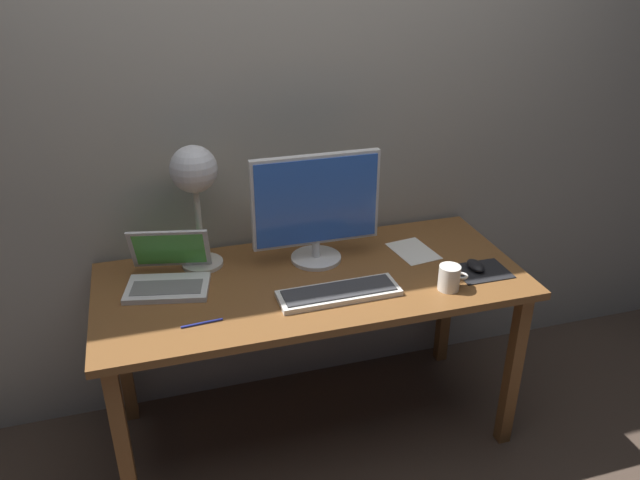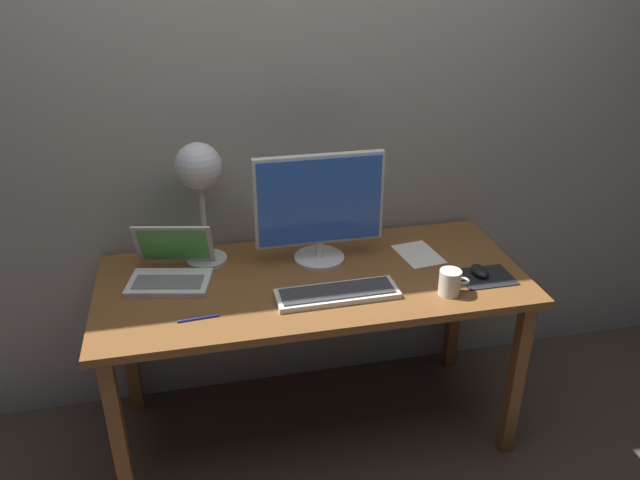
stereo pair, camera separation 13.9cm
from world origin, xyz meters
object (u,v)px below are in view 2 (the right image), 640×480
object	(u,v)px
monitor	(319,206)
laptop	(171,264)
mouse	(480,271)
keyboard_main	(337,293)
desk_lamp	(199,174)
pen	(198,318)
coffee_mug	(450,282)

from	to	relation	value
monitor	laptop	distance (m)	0.60
mouse	laptop	bearing A→B (deg)	168.14
keyboard_main	monitor	bearing A→B (deg)	90.54
desk_lamp	pen	bearing A→B (deg)	-97.15
keyboard_main	desk_lamp	xyz separation A→B (m)	(-0.44, 0.37, 0.35)
laptop	pen	bearing A→B (deg)	-75.49
coffee_mug	pen	world-z (taller)	coffee_mug
laptop	pen	xyz separation A→B (m)	(0.08, -0.31, -0.05)
monitor	desk_lamp	world-z (taller)	desk_lamp
mouse	coffee_mug	bearing A→B (deg)	-149.08
monitor	pen	bearing A→B (deg)	-146.26
monitor	mouse	bearing A→B (deg)	-24.22
desk_lamp	mouse	xyz separation A→B (m)	(1.00, -0.34, -0.34)
desk_lamp	keyboard_main	bearing A→B (deg)	-39.89
desk_lamp	coffee_mug	bearing A→B (deg)	-27.45
monitor	desk_lamp	bearing A→B (deg)	169.11
laptop	coffee_mug	distance (m)	1.03
coffee_mug	pen	bearing A→B (deg)	178.40
laptop	keyboard_main	bearing A→B (deg)	-25.10
keyboard_main	laptop	xyz separation A→B (m)	(-0.57, 0.27, 0.04)
coffee_mug	monitor	bearing A→B (deg)	138.78
laptop	pen	distance (m)	0.33
monitor	pen	distance (m)	0.63
laptop	monitor	bearing A→B (deg)	1.58
mouse	coffee_mug	distance (m)	0.19
monitor	laptop	bearing A→B (deg)	-178.42
keyboard_main	laptop	size ratio (longest dim) A/B	1.29
mouse	coffee_mug	world-z (taller)	coffee_mug
keyboard_main	laptop	distance (m)	0.63
keyboard_main	coffee_mug	xyz separation A→B (m)	(0.40, -0.07, 0.03)
keyboard_main	mouse	distance (m)	0.56
pen	monitor	bearing A→B (deg)	33.74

